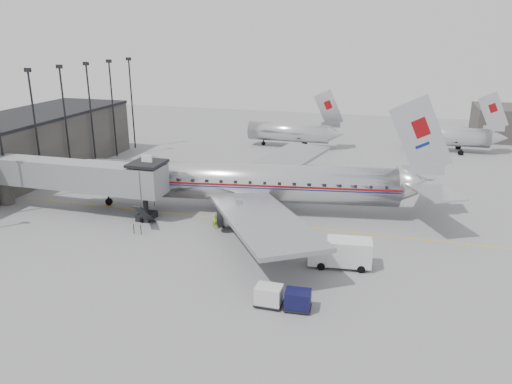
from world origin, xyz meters
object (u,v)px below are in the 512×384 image
baggage_cart_white (269,295)px  baggage_cart_navy (298,300)px  service_van (341,252)px  ramp_worker (215,222)px  airliner (250,182)px

baggage_cart_white → baggage_cart_navy: bearing=0.2°
service_van → ramp_worker: size_ratio=3.54×
airliner → baggage_cart_navy: 21.46m
baggage_cart_white → ramp_worker: size_ratio=1.29×
airliner → ramp_worker: (-1.99, -6.13, -2.61)m
baggage_cart_navy → baggage_cart_white: (-2.21, 0.00, 0.03)m
service_van → ramp_worker: service_van is taller
airliner → service_van: size_ratio=7.60×
airliner → baggage_cart_navy: (9.37, -19.13, -2.59)m
baggage_cart_navy → baggage_cart_white: size_ratio=1.01×
baggage_cart_white → ramp_worker: (-9.15, 13.00, -0.06)m
service_van → baggage_cart_white: service_van is taller
service_van → baggage_cart_white: bearing=-125.6°
ramp_worker → airliner: bearing=32.2°
service_van → baggage_cart_white: size_ratio=2.75×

